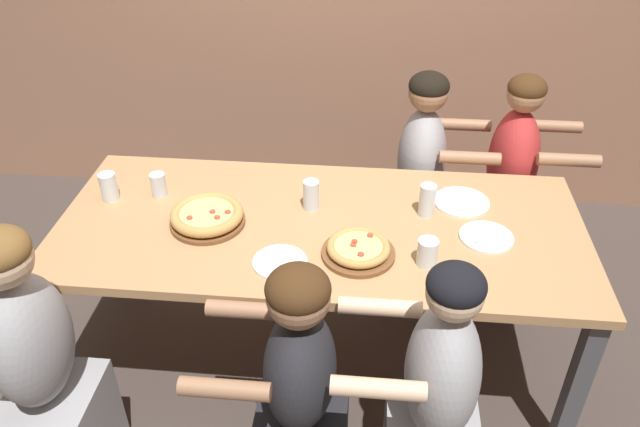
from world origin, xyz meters
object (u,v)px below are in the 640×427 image
object	(u,v)px
drinking_glass_b	(159,186)
diner_far_midright	(419,189)
drinking_glass_e	(427,200)
diner_near_center	(300,404)
pizza_board_main	(207,216)
empty_plate_b	(280,262)
drinking_glass_d	(311,196)
drinking_glass_a	(109,188)
empty_plate_c	(486,237)
empty_plate_a	(461,202)
diner_far_right	(507,194)
pizza_board_second	(358,250)
diner_near_left	(43,377)
diner_near_midright	(434,412)
drinking_glass_c	(427,254)

from	to	relation	value
drinking_glass_b	diner_far_midright	bearing A→B (deg)	24.81
drinking_glass_e	diner_near_center	distance (m)	0.97
pizza_board_main	empty_plate_b	size ratio (longest dim) A/B	1.49
diner_near_center	drinking_glass_d	bearing A→B (deg)	3.15
drinking_glass_a	drinking_glass_d	size ratio (longest dim) A/B	0.94
empty_plate_c	empty_plate_a	bearing A→B (deg)	107.14
empty_plate_a	pizza_board_main	bearing A→B (deg)	-166.62
pizza_board_main	diner_far_right	distance (m)	1.56
empty_plate_a	drinking_glass_b	size ratio (longest dim) A/B	2.28
pizza_board_second	empty_plate_a	xyz separation A→B (m)	(0.43, 0.40, -0.02)
empty_plate_a	drinking_glass_d	size ratio (longest dim) A/B	1.81
diner_near_left	empty_plate_c	bearing A→B (deg)	-67.62
pizza_board_main	diner_far_right	world-z (taller)	diner_far_right
drinking_glass_a	diner_near_center	world-z (taller)	diner_near_center
empty_plate_b	diner_near_midright	distance (m)	0.76
empty_plate_b	drinking_glass_d	distance (m)	0.39
drinking_glass_b	diner_far_midright	xyz separation A→B (m)	(1.17, 0.54, -0.29)
pizza_board_second	diner_far_right	bearing A→B (deg)	50.40
empty_plate_c	drinking_glass_b	world-z (taller)	drinking_glass_b
empty_plate_a	diner_near_midright	bearing A→B (deg)	-98.69
pizza_board_second	diner_near_midright	world-z (taller)	diner_near_midright
drinking_glass_b	diner_far_right	size ratio (longest dim) A/B	0.09
empty_plate_c	diner_near_midright	xyz separation A→B (m)	(-0.21, -0.65, -0.27)
pizza_board_main	empty_plate_b	bearing A→B (deg)	-34.45
drinking_glass_e	diner_near_left	world-z (taller)	diner_near_left
pizza_board_second	drinking_glass_d	world-z (taller)	drinking_glass_d
diner_far_midright	pizza_board_second	bearing A→B (deg)	-17.82
pizza_board_main	diner_near_left	xyz separation A→B (m)	(-0.46, -0.65, -0.27)
drinking_glass_b	drinking_glass_e	size ratio (longest dim) A/B	0.74
diner_near_center	pizza_board_main	bearing A→B (deg)	35.07
diner_near_midright	empty_plate_a	bearing A→B (deg)	-8.69
drinking_glass_b	pizza_board_second	bearing A→B (deg)	-21.22
pizza_board_second	drinking_glass_c	size ratio (longest dim) A/B	2.65
empty_plate_a	pizza_board_second	bearing A→B (deg)	-136.79
empty_plate_c	drinking_glass_a	bearing A→B (deg)	175.02
drinking_glass_b	diner_far_midright	distance (m)	1.32
drinking_glass_e	diner_near_left	bearing A→B (deg)	-149.33
drinking_glass_a	diner_near_left	xyz separation A→B (m)	(0.01, -0.79, -0.29)
diner_near_midright	diner_far_right	bearing A→B (deg)	-17.76
empty_plate_c	diner_far_midright	bearing A→B (deg)	106.63
empty_plate_b	diner_far_right	size ratio (longest dim) A/B	0.18
drinking_glass_b	drinking_glass_c	xyz separation A→B (m)	(1.14, -0.37, 0.00)
pizza_board_second	empty_plate_b	size ratio (longest dim) A/B	1.37
diner_far_right	pizza_board_second	bearing A→B (deg)	-39.60
drinking_glass_a	drinking_glass_b	bearing A→B (deg)	13.85
drinking_glass_a	drinking_glass_d	world-z (taller)	drinking_glass_d
diner_near_left	diner_far_midright	bearing A→B (deg)	-44.69
diner_near_midright	drinking_glass_c	bearing A→B (deg)	3.89
diner_near_midright	drinking_glass_a	bearing A→B (deg)	60.14
drinking_glass_d	pizza_board_main	bearing A→B (deg)	-159.51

